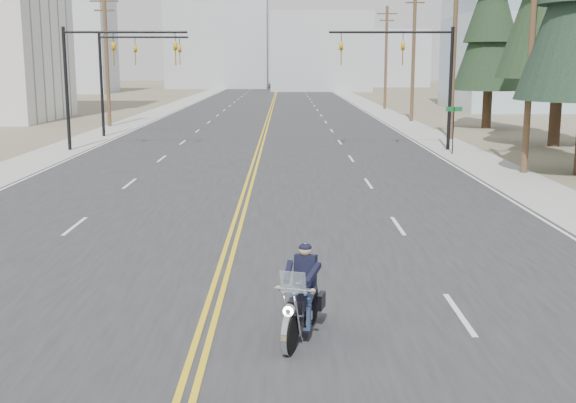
{
  "coord_description": "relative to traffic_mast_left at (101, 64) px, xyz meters",
  "views": [
    {
      "loc": [
        1.5,
        -9.77,
        4.98
      ],
      "look_at": [
        1.58,
        7.81,
        1.6
      ],
      "focal_mm": 45.0,
      "sensor_mm": 36.0,
      "label": 1
    }
  ],
  "objects": [
    {
      "name": "road",
      "position": [
        8.98,
        38.0,
        -4.93
      ],
      "size": [
        20.0,
        200.0,
        0.01
      ],
      "primitive_type": "cube",
      "color": "#303033",
      "rests_on": "ground"
    },
    {
      "name": "sidewalk_left",
      "position": [
        -2.52,
        38.0,
        -4.93
      ],
      "size": [
        3.0,
        200.0,
        0.01
      ],
      "primitive_type": "cube",
      "color": "#A5A5A0",
      "rests_on": "ground"
    },
    {
      "name": "sidewalk_right",
      "position": [
        20.48,
        38.0,
        -4.93
      ],
      "size": [
        3.0,
        200.0,
        0.01
      ],
      "primitive_type": "cube",
      "color": "#A5A5A0",
      "rests_on": "ground"
    },
    {
      "name": "traffic_mast_left",
      "position": [
        0.0,
        0.0,
        0.0
      ],
      "size": [
        7.1,
        0.26,
        7.0
      ],
      "color": "black",
      "rests_on": "ground"
    },
    {
      "name": "traffic_mast_right",
      "position": [
        17.95,
        0.0,
        0.0
      ],
      "size": [
        7.1,
        0.26,
        7.0
      ],
      "color": "black",
      "rests_on": "ground"
    },
    {
      "name": "traffic_mast_far",
      "position": [
        -0.33,
        8.0,
        -0.06
      ],
      "size": [
        6.1,
        0.26,
        7.0
      ],
      "color": "black",
      "rests_on": "ground"
    },
    {
      "name": "street_sign",
      "position": [
        19.78,
        -2.0,
        -3.13
      ],
      "size": [
        0.9,
        0.06,
        2.62
      ],
      "color": "black",
      "rests_on": "ground"
    },
    {
      "name": "utility_pole_b",
      "position": [
        21.48,
        -9.0,
        1.05
      ],
      "size": [
        2.2,
        0.3,
        11.5
      ],
      "color": "brown",
      "rests_on": "ground"
    },
    {
      "name": "utility_pole_c",
      "position": [
        21.48,
        6.0,
        0.79
      ],
      "size": [
        2.2,
        0.3,
        11.0
      ],
      "color": "brown",
      "rests_on": "ground"
    },
    {
      "name": "utility_pole_d",
      "position": [
        21.48,
        21.0,
        1.05
      ],
      "size": [
        2.2,
        0.3,
        11.5
      ],
      "color": "brown",
      "rests_on": "ground"
    },
    {
      "name": "utility_pole_e",
      "position": [
        21.48,
        38.0,
        0.79
      ],
      "size": [
        2.2,
        0.3,
        11.0
      ],
      "color": "brown",
      "rests_on": "ground"
    },
    {
      "name": "utility_pole_left",
      "position": [
        -3.52,
        16.0,
        0.54
      ],
      "size": [
        2.2,
        0.3,
        10.5
      ],
      "color": "brown",
      "rests_on": "ground"
    },
    {
      "name": "glass_building",
      "position": [
        40.98,
        38.0,
        5.06
      ],
      "size": [
        24.0,
        16.0,
        20.0
      ],
      "primitive_type": "cube",
      "color": "#9EB5CC",
      "rests_on": "ground"
    },
    {
      "name": "haze_bldg_a",
      "position": [
        -26.02,
        83.0,
        6.06
      ],
      "size": [
        14.0,
        12.0,
        22.0
      ],
      "primitive_type": "cube",
      "color": "#B7BCC6",
      "rests_on": "ground"
    },
    {
      "name": "haze_bldg_b",
      "position": [
        16.98,
        93.0,
        2.06
      ],
      "size": [
        18.0,
        14.0,
        14.0
      ],
      "primitive_type": "cube",
      "color": "#ADB2B7",
      "rests_on": "ground"
    },
    {
      "name": "haze_bldg_c",
      "position": [
        48.98,
        78.0,
        4.06
      ],
      "size": [
        16.0,
        12.0,
        18.0
      ],
      "primitive_type": "cube",
      "color": "#B7BCC6",
      "rests_on": "ground"
    },
    {
      "name": "haze_bldg_d",
      "position": [
        -3.02,
        108.0,
        8.06
      ],
      "size": [
        20.0,
        15.0,
        26.0
      ],
      "primitive_type": "cube",
      "color": "#ADB2B7",
      "rests_on": "ground"
    },
    {
      "name": "haze_bldg_e",
      "position": [
        33.98,
        118.0,
        1.06
      ],
      "size": [
        14.0,
        14.0,
        12.0
      ],
      "primitive_type": "cube",
      "color": "#B7BCC6",
      "rests_on": "ground"
    },
    {
      "name": "haze_bldg_f",
      "position": [
        -41.02,
        98.0,
        3.06
      ],
      "size": [
        12.0,
        12.0,
        16.0
      ],
      "primitive_type": "cube",
      "color": "#ADB2B7",
      "rests_on": "ground"
    },
    {
      "name": "motorcyclist",
      "position": [
        10.77,
        -29.19,
        -4.08
      ],
      "size": [
        1.5,
        2.38,
        1.72
      ],
      "primitive_type": null,
      "rotation": [
        0.0,
        0.0,
        2.87
      ],
      "color": "black",
      "rests_on": "ground"
    },
    {
      "name": "conifer_far",
      "position": [
        26.14,
        14.34,
        3.48
      ],
      "size": [
        5.48,
        5.48,
        14.68
      ],
      "rotation": [
        0.0,
        0.0,
        0.05
      ],
      "color": "#382619",
      "rests_on": "ground"
    }
  ]
}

